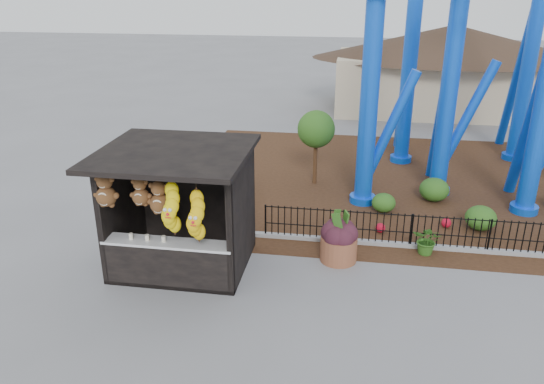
# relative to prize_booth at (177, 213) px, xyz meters

# --- Properties ---
(ground) EXTENTS (120.00, 120.00, 0.00)m
(ground) POSITION_rel_prize_booth_xyz_m (3.01, -0.91, -1.53)
(ground) COLOR slate
(ground) RESTS_ON ground
(mulch_bed) EXTENTS (18.00, 12.00, 0.02)m
(mulch_bed) POSITION_rel_prize_booth_xyz_m (7.01, 7.09, -1.52)
(mulch_bed) COLOR #331E11
(mulch_bed) RESTS_ON ground
(curb) EXTENTS (18.00, 0.18, 0.12)m
(curb) POSITION_rel_prize_booth_xyz_m (7.01, 2.09, -1.47)
(curb) COLOR gray
(curb) RESTS_ON ground
(prize_booth) EXTENTS (3.50, 3.40, 3.12)m
(prize_booth) POSITION_rel_prize_booth_xyz_m (0.00, 0.00, 0.00)
(prize_booth) COLOR black
(prize_booth) RESTS_ON ground
(picket_fence) EXTENTS (12.20, 0.06, 1.00)m
(picket_fence) POSITION_rel_prize_booth_xyz_m (7.91, 2.09, -1.03)
(picket_fence) COLOR black
(picket_fence) RESTS_ON ground
(terracotta_planter) EXTENTS (1.14, 1.14, 0.65)m
(terracotta_planter) POSITION_rel_prize_booth_xyz_m (3.90, 1.09, -1.21)
(terracotta_planter) COLOR brown
(terracotta_planter) RESTS_ON ground
(planter_foliage) EXTENTS (0.70, 0.70, 0.64)m
(planter_foliage) POSITION_rel_prize_booth_xyz_m (3.90, 1.09, -0.56)
(planter_foliage) COLOR #33141E
(planter_foliage) RESTS_ON terracotta_planter
(potted_plant) EXTENTS (0.92, 0.86, 0.82)m
(potted_plant) POSITION_rel_prize_booth_xyz_m (6.21, 1.79, -1.12)
(potted_plant) COLOR #255D1B
(potted_plant) RESTS_ON ground
(landscaping) EXTENTS (8.11, 3.33, 0.76)m
(landscaping) POSITION_rel_prize_booth_xyz_m (7.92, 4.65, -1.19)
(landscaping) COLOR #275118
(landscaping) RESTS_ON mulch_bed
(pavilion) EXTENTS (15.00, 15.00, 4.80)m
(pavilion) POSITION_rel_prize_booth_xyz_m (9.01, 19.09, 1.53)
(pavilion) COLOR #BFAD8C
(pavilion) RESTS_ON ground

